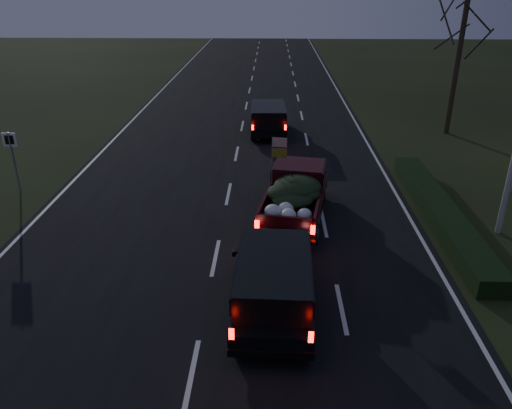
# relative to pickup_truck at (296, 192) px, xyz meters

# --- Properties ---
(ground) EXTENTS (120.00, 120.00, 0.00)m
(ground) POSITION_rel_pickup_truck_xyz_m (-2.59, -2.97, -0.99)
(ground) COLOR black
(ground) RESTS_ON ground
(road_asphalt) EXTENTS (14.00, 120.00, 0.02)m
(road_asphalt) POSITION_rel_pickup_truck_xyz_m (-2.59, -2.97, -0.98)
(road_asphalt) COLOR black
(road_asphalt) RESTS_ON ground
(hedge_row) EXTENTS (1.00, 10.00, 0.60)m
(hedge_row) POSITION_rel_pickup_truck_xyz_m (5.21, 0.03, -0.69)
(hedge_row) COLOR black
(hedge_row) RESTS_ON ground
(route_sign) EXTENTS (0.55, 0.08, 2.50)m
(route_sign) POSITION_rel_pickup_truck_xyz_m (-11.09, 2.03, 0.67)
(route_sign) COLOR gray
(route_sign) RESTS_ON ground
(bare_tree_far) EXTENTS (3.60, 3.60, 7.00)m
(bare_tree_far) POSITION_rel_pickup_truck_xyz_m (8.91, 11.03, 4.24)
(bare_tree_far) COLOR black
(bare_tree_far) RESTS_ON ground
(pickup_truck) EXTENTS (2.74, 5.30, 2.65)m
(pickup_truck) POSITION_rel_pickup_truck_xyz_m (0.00, 0.00, 0.00)
(pickup_truck) COLOR #37070E
(pickup_truck) RESTS_ON ground
(lead_suv) EXTENTS (1.98, 4.52, 1.29)m
(lead_suv) POSITION_rel_pickup_truck_xyz_m (-1.06, 10.62, -0.02)
(lead_suv) COLOR black
(lead_suv) RESTS_ON ground
(rear_suv) EXTENTS (2.16, 4.63, 1.32)m
(rear_suv) POSITION_rel_pickup_truck_xyz_m (-0.79, -5.62, 0.00)
(rear_suv) COLOR black
(rear_suv) RESTS_ON ground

